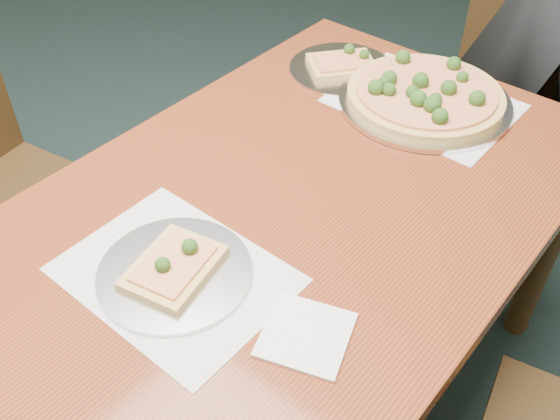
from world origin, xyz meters
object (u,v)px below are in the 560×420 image
Objects in this scene: dining_table at (280,242)px; slice_plate_near at (175,270)px; pizza_pan at (425,95)px; chair_far at (503,90)px; slice_plate_far at (342,67)px.

slice_plate_near is (-0.03, -0.26, 0.11)m from dining_table.
pizza_pan is at bearing 87.55° from dining_table.
chair_far is 3.25× the size of slice_plate_near.
chair_far is at bearing 90.07° from pizza_pan.
slice_plate_far is (-0.25, -0.58, 0.25)m from chair_far.
chair_far is 0.68m from slice_plate_far.
chair_far is at bearing 66.71° from slice_plate_far.
slice_plate_near is at bearing -76.21° from slice_plate_far.
dining_table is at bearing -92.45° from pizza_pan.
pizza_pan is (0.00, -0.58, 0.26)m from chair_far.
slice_plate_far is at bearing 179.11° from pizza_pan.
dining_table is 0.54m from pizza_pan.
slice_plate_near is (-0.06, -0.78, -0.01)m from pizza_pan.
dining_table is 5.36× the size of slice_plate_near.
dining_table is 0.59m from slice_plate_far.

